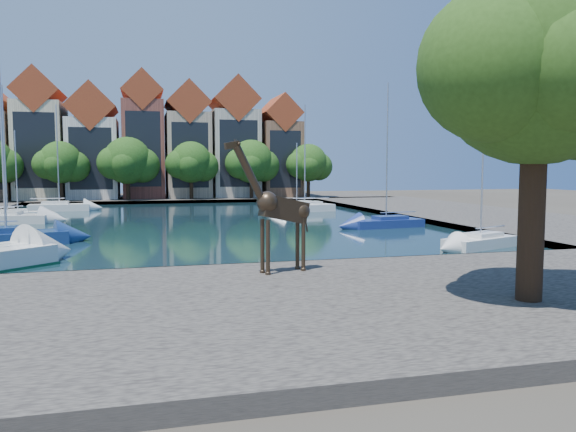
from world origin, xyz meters
name	(u,v)px	position (x,y,z in m)	size (l,w,h in m)	color
ground	(244,274)	(0.00, 0.00, 0.00)	(160.00, 160.00, 0.00)	#38332B
water_basin	(194,222)	(0.00, 24.00, 0.04)	(38.00, 50.00, 0.08)	black
near_quay	(282,307)	(0.00, -7.00, 0.25)	(50.00, 14.00, 0.50)	#534F48
far_quay	(174,199)	(0.00, 56.00, 0.25)	(60.00, 16.00, 0.50)	#534F48
right_quay	(457,213)	(25.00, 24.00, 0.25)	(14.00, 52.00, 0.50)	#534F48
plane_tree	(541,68)	(7.62, -9.01, 7.67)	(8.32, 6.40, 10.62)	#332114
townhouse_west_mid	(41,140)	(-17.00, 55.99, 8.23)	(5.94, 9.18, 16.79)	beige
townhouse_west_inner	(93,147)	(-10.50, 55.99, 7.35)	(6.43, 9.18, 15.15)	silver
townhouse_center	(143,140)	(-4.00, 55.99, 8.36)	(5.44, 9.18, 16.93)	brown
townhouse_east_inner	(188,145)	(2.00, 55.99, 7.73)	(5.94, 9.18, 15.79)	tan
townhouse_east_mid	(234,143)	(8.50, 55.99, 8.10)	(6.43, 9.18, 16.65)	#BDB3A1
townhouse_east_end	(278,150)	(15.00, 55.99, 7.11)	(5.44, 9.18, 14.43)	brown
far_tree_west	(61,164)	(-13.91, 50.49, 5.08)	(6.76, 5.20, 7.36)	#332114
far_tree_mid_west	(128,162)	(-5.89, 50.49, 5.29)	(7.80, 6.00, 8.00)	#332114
far_tree_mid_east	(192,164)	(2.10, 50.49, 5.13)	(7.02, 5.40, 7.52)	#332114
far_tree_east	(252,163)	(10.11, 50.49, 5.24)	(7.54, 5.80, 7.84)	#332114
far_tree_far_east	(309,164)	(18.09, 50.49, 5.08)	(6.76, 5.20, 7.36)	#332114
giraffe_statue	(278,209)	(0.95, -2.49, 3.03)	(3.55, 1.39, 5.16)	#322519
sailboat_left_b	(6,235)	(-12.00, 11.78, 0.69)	(6.99, 3.91, 12.43)	navy
sailboat_left_c	(7,217)	(-15.00, 26.18, 0.63)	(6.90, 3.32, 11.18)	beige
sailboat_left_d	(18,214)	(-15.00, 30.22, 0.55)	(5.11, 2.94, 7.82)	white
sailboat_left_e	(59,206)	(-12.71, 38.88, 0.65)	(6.07, 2.35, 11.04)	silver
sailboat_right_a	(480,239)	(14.37, 4.00, 0.57)	(5.17, 3.36, 9.38)	silver
sailboat_right_b	(386,221)	(13.77, 15.48, 0.57)	(5.93, 2.75, 10.90)	navy
sailboat_right_c	(305,206)	(12.00, 31.67, 0.65)	(6.40, 3.14, 10.93)	silver
sailboat_right_d	(297,205)	(12.00, 34.78, 0.57)	(5.78, 3.83, 7.19)	white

